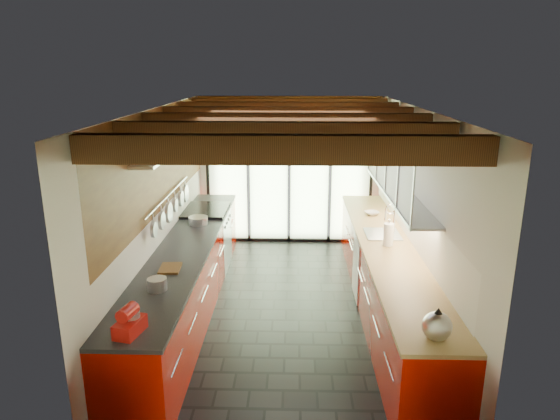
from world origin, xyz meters
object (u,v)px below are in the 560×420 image
object	(u,v)px
paper_towel	(388,235)
bowl	(372,213)
kettle	(437,325)
stand_mixer	(130,322)
soap_bottle	(388,238)

from	to	relation	value
paper_towel	bowl	xyz separation A→B (m)	(0.00, 1.36, -0.12)
kettle	bowl	bearing A→B (deg)	90.00
stand_mixer	paper_towel	world-z (taller)	paper_towel
kettle	soap_bottle	xyz separation A→B (m)	(0.00, 2.24, -0.03)
bowl	kettle	bearing A→B (deg)	-90.00
kettle	stand_mixer	bearing A→B (deg)	179.84
stand_mixer	kettle	bearing A→B (deg)	-0.16
stand_mixer	bowl	world-z (taller)	stand_mixer
paper_towel	soap_bottle	world-z (taller)	paper_towel
soap_bottle	paper_towel	bearing A→B (deg)	-90.00
bowl	paper_towel	bearing A→B (deg)	-90.00
soap_bottle	bowl	bearing A→B (deg)	90.00
kettle	soap_bottle	size ratio (longest dim) A/B	1.63
stand_mixer	soap_bottle	world-z (taller)	stand_mixer
paper_towel	soap_bottle	xyz separation A→B (m)	(0.00, 0.02, -0.05)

